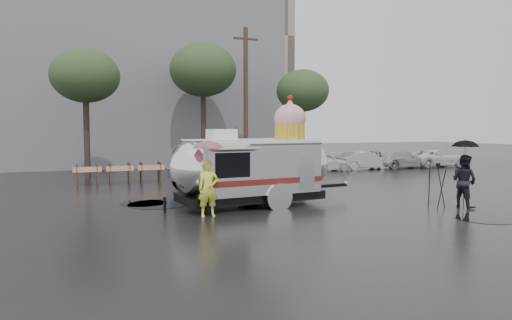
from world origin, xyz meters
name	(u,v)px	position (x,y,z in m)	size (l,w,h in m)	color
ground	(316,209)	(0.00, 0.00, 0.00)	(120.00, 120.00, 0.00)	black
puddles	(243,207)	(-2.15, 1.24, 0.00)	(10.97, 8.20, 0.01)	black
grey_building	(125,80)	(-4.00, 24.00, 6.50)	(22.00, 12.00, 13.00)	slate
utility_pole	(246,98)	(2.50, 14.00, 4.62)	(1.60, 0.28, 9.00)	#473323
tree_left	(85,76)	(-7.00, 13.00, 5.48)	(3.64, 3.64, 6.95)	#382D26
tree_mid	(203,70)	(0.00, 15.00, 6.34)	(4.20, 4.20, 8.03)	#382D26
tree_right	(303,91)	(6.00, 13.00, 5.06)	(3.36, 3.36, 6.42)	#382D26
barricade_row	(120,173)	(-5.55, 9.96, 0.52)	(4.30, 0.80, 1.00)	#473323
parked_cars	(386,158)	(11.78, 12.00, 0.72)	(13.20, 1.90, 1.50)	silver
airstream_trailer	(253,166)	(-1.65, 1.56, 1.40)	(7.36, 3.29, 3.98)	silver
person_left	(208,188)	(-3.66, 0.13, 0.87)	(0.62, 0.42, 1.74)	#EAF242
umbrella_pink	(208,153)	(-3.66, 0.13, 1.95)	(1.18, 1.18, 2.36)	#CF859B
person_right	(464,181)	(4.91, -1.44, 0.90)	(0.87, 0.48, 1.81)	black
umbrella_black	(465,151)	(4.91, -1.44, 1.94)	(1.16, 1.16, 2.34)	black
tripod	(437,181)	(4.06, -1.12, 0.91)	(0.62, 0.59, 1.53)	black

